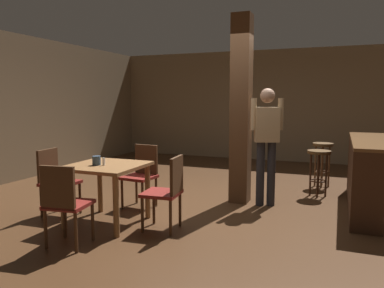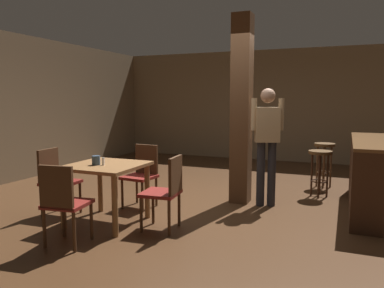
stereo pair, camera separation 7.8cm
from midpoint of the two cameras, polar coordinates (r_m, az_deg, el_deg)
The scene contains 15 objects.
ground_plane at distance 5.68m, azimuth 2.07°, elevation -9.17°, with size 10.80×10.80×0.00m, color #422816.
wall_back at distance 9.81m, azimuth 10.99°, elevation 5.77°, with size 8.00×0.10×2.80m, color #756047.
wall_left at distance 7.77m, azimuth -27.01°, elevation 4.89°, with size 0.10×9.00×2.80m, color #756047.
pillar at distance 5.66m, azimuth 7.09°, elevation 5.12°, with size 0.28×0.28×2.80m, color #4C301C.
dining_table at distance 4.83m, azimuth -13.32°, elevation -4.64°, with size 0.89×0.89×0.76m.
chair_east at distance 4.47m, azimuth -4.25°, elevation -6.87°, with size 0.46×0.46×0.89m.
chair_north at distance 5.50m, azimuth -8.02°, elevation -4.31°, with size 0.46×0.46×0.89m.
chair_south at distance 4.18m, azimuth -19.33°, elevation -8.22°, with size 0.48×0.48×0.89m.
chair_west at distance 5.37m, azimuth -20.48°, elevation -4.96°, with size 0.44×0.44×0.89m.
napkin_cup at distance 4.77m, azimuth -14.81°, elevation -2.45°, with size 0.10×0.10×0.11m, color #33475B.
salt_shaker at distance 4.73m, azimuth -13.75°, elevation -2.62°, with size 0.03×0.03×0.09m, color silver.
standing_person at distance 5.53m, azimuth 10.90°, elevation 0.88°, with size 0.46×0.31×1.72m.
bar_counter at distance 5.87m, azimuth 24.33°, elevation -4.10°, with size 0.56×2.30×1.00m.
bar_stool_near at distance 6.35m, azimuth 18.42°, elevation -2.55°, with size 0.37×0.37×0.75m.
bar_stool_mid at distance 7.06m, azimuth 18.99°, elevation -1.45°, with size 0.36×0.36×0.79m.
Camera 1 is at (1.79, -5.16, 1.57)m, focal length 35.00 mm.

